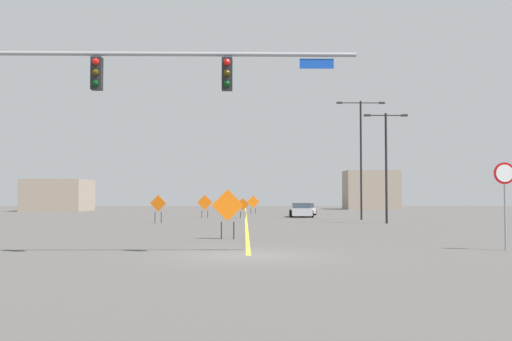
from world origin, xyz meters
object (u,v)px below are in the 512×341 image
(construction_sign_median_far, at_px, (243,205))
(car_silver_mid, at_px, (301,210))
(construction_sign_left_shoulder, at_px, (158,205))
(street_lamp_mid_right, at_px, (361,150))
(traffic_signal_assembly, at_px, (98,92))
(street_lamp_near_left, at_px, (386,158))
(car_white_near, at_px, (304,209))
(stop_sign, at_px, (505,189))
(construction_sign_median_near, at_px, (253,203))
(construction_sign_left_lane, at_px, (205,203))
(construction_sign_right_shoulder, at_px, (228,207))

(construction_sign_median_far, relative_size, car_silver_mid, 0.42)
(construction_sign_left_shoulder, xyz_separation_m, car_silver_mid, (11.24, 12.14, -0.67))
(construction_sign_left_shoulder, distance_m, car_silver_mid, 16.55)
(street_lamp_mid_right, bearing_deg, traffic_signal_assembly, -116.11)
(street_lamp_near_left, distance_m, street_lamp_mid_right, 6.62)
(construction_sign_median_far, height_order, car_white_near, construction_sign_median_far)
(street_lamp_mid_right, distance_m, construction_sign_left_shoulder, 17.02)
(traffic_signal_assembly, bearing_deg, construction_sign_median_far, 82.11)
(street_lamp_near_left, bearing_deg, construction_sign_left_shoulder, 176.71)
(construction_sign_left_shoulder, height_order, car_white_near, construction_sign_left_shoulder)
(street_lamp_near_left, bearing_deg, stop_sign, -92.19)
(street_lamp_mid_right, height_order, construction_sign_median_near, street_lamp_mid_right)
(stop_sign, xyz_separation_m, car_white_near, (-2.99, 40.38, -1.57))
(construction_sign_left_lane, xyz_separation_m, car_white_near, (9.63, 7.78, -0.68))
(traffic_signal_assembly, height_order, street_lamp_mid_right, street_lamp_mid_right)
(construction_sign_left_lane, bearing_deg, construction_sign_median_near, 68.02)
(traffic_signal_assembly, xyz_separation_m, car_white_near, (10.76, 41.97, -4.64))
(construction_sign_median_near, xyz_separation_m, construction_sign_left_lane, (-4.47, -11.08, 0.04))
(street_lamp_near_left, bearing_deg, construction_sign_left_lane, 138.16)
(stop_sign, xyz_separation_m, street_lamp_near_left, (0.79, 20.59, 2.40))
(construction_sign_left_shoulder, bearing_deg, traffic_signal_assembly, -86.52)
(construction_sign_median_near, bearing_deg, stop_sign, -79.44)
(construction_sign_left_shoulder, bearing_deg, construction_sign_median_far, 58.33)
(construction_sign_right_shoulder, xyz_separation_m, car_white_near, (6.82, 34.71, -0.82))
(traffic_signal_assembly, bearing_deg, car_silver_mid, 74.41)
(stop_sign, distance_m, street_lamp_mid_right, 27.33)
(street_lamp_mid_right, xyz_separation_m, construction_sign_right_shoulder, (-10.13, -21.44, -4.22))
(street_lamp_mid_right, bearing_deg, construction_sign_median_near, 117.06)
(construction_sign_left_lane, distance_m, car_silver_mid, 8.79)
(construction_sign_right_shoulder, height_order, construction_sign_median_near, construction_sign_right_shoulder)
(construction_sign_median_near, bearing_deg, street_lamp_mid_right, -62.94)
(construction_sign_left_lane, bearing_deg, car_silver_mid, 6.88)
(stop_sign, height_order, construction_sign_left_lane, stop_sign)
(construction_sign_left_shoulder, bearing_deg, street_lamp_mid_right, 19.91)
(construction_sign_right_shoulder, relative_size, car_silver_mid, 0.52)
(street_lamp_mid_right, xyz_separation_m, car_white_near, (-3.31, 13.27, -5.03))
(stop_sign, height_order, construction_sign_left_shoulder, stop_sign)
(construction_sign_left_shoulder, distance_m, construction_sign_right_shoulder, 16.71)
(construction_sign_median_far, bearing_deg, street_lamp_near_left, -46.53)
(traffic_signal_assembly, bearing_deg, construction_sign_left_lane, 88.10)
(street_lamp_near_left, bearing_deg, street_lamp_mid_right, 94.14)
(construction_sign_median_far, bearing_deg, construction_sign_left_shoulder, -121.67)
(traffic_signal_assembly, relative_size, construction_sign_right_shoulder, 5.76)
(stop_sign, relative_size, construction_sign_left_shoulder, 1.54)
(construction_sign_left_shoulder, relative_size, construction_sign_right_shoulder, 0.91)
(construction_sign_median_near, bearing_deg, traffic_signal_assembly, -97.06)
(street_lamp_near_left, height_order, construction_sign_left_shoulder, street_lamp_near_left)
(street_lamp_near_left, height_order, construction_sign_left_lane, street_lamp_near_left)
(street_lamp_near_left, relative_size, car_silver_mid, 1.83)
(stop_sign, relative_size, street_lamp_near_left, 0.40)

